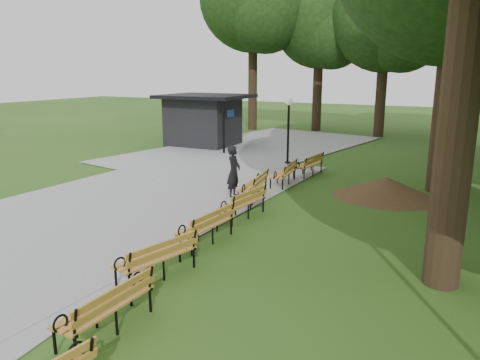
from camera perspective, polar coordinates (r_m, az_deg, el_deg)
The scene contains 13 objects.
ground at distance 10.70m, azimuth -8.17°, elevation -9.18°, with size 100.00×100.00×0.00m, color #295017.
path at distance 15.29m, azimuth -13.86°, elevation -2.37°, with size 12.00×38.00×0.06m, color gray.
person at distance 15.04m, azimuth -0.78°, elevation 1.03°, with size 0.63×0.41×1.72m, color black.
kiosk at distance 25.86m, azimuth -4.60°, elevation 7.42°, with size 4.51×3.92×2.83m, color black, non-canonical shape.
lamp_post at distance 20.50m, azimuth 6.05°, elevation 7.86°, with size 0.32×0.32×2.94m.
dirt_mound at distance 15.84m, azimuth 17.64°, elevation -0.89°, with size 2.91×2.91×0.69m, color #47301C.
bench_1 at distance 7.86m, azimuth -16.38°, elevation -14.80°, with size 1.90×0.64×0.88m, color #B07428, non-canonical shape.
bench_2 at distance 9.50m, azimuth -10.35°, elevation -9.38°, with size 1.90×0.64×0.88m, color #B07428, non-canonical shape.
bench_3 at distance 11.20m, azimuth -4.36°, elevation -5.64°, with size 1.90×0.64×0.88m, color #B07428, non-canonical shape.
bench_4 at distance 13.02m, azimuth 0.23°, elevation -2.85°, with size 1.90×0.64×0.88m, color #B07428, non-canonical shape.
bench_5 at distance 14.95m, azimuth 1.59°, elevation -0.72°, with size 1.90×0.64×0.88m, color #B07428, non-canonical shape.
bench_6 at distance 16.83m, azimuth 5.37°, elevation 0.83°, with size 1.90×0.64×0.88m, color #B07428, non-canonical shape.
bench_7 at distance 18.51m, azimuth 8.44°, elevation 1.90°, with size 1.90×0.64×0.88m, color #B07428, non-canonical shape.
Camera 1 is at (5.85, -7.97, 4.08)m, focal length 34.39 mm.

